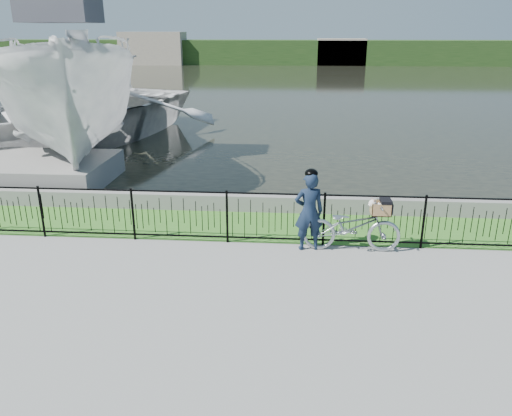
# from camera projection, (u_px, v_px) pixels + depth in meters

# --- Properties ---
(ground) EXTENTS (120.00, 120.00, 0.00)m
(ground) POSITION_uv_depth(u_px,v_px,m) (271.00, 279.00, 8.97)
(ground) COLOR gray
(ground) RESTS_ON ground
(grass_strip) EXTENTS (60.00, 2.00, 0.01)m
(grass_strip) POSITION_uv_depth(u_px,v_px,m) (277.00, 226.00, 11.41)
(grass_strip) COLOR #397524
(grass_strip) RESTS_ON ground
(water) EXTENTS (120.00, 120.00, 0.00)m
(water) POSITION_uv_depth(u_px,v_px,m) (291.00, 86.00, 39.95)
(water) COLOR black
(water) RESTS_ON ground
(quay_wall) EXTENTS (60.00, 0.30, 0.40)m
(quay_wall) POSITION_uv_depth(u_px,v_px,m) (278.00, 203.00, 12.29)
(quay_wall) COLOR gray
(quay_wall) RESTS_ON ground
(fence) EXTENTS (14.00, 0.06, 1.15)m
(fence) POSITION_uv_depth(u_px,v_px,m) (275.00, 218.00, 10.28)
(fence) COLOR black
(fence) RESTS_ON ground
(far_treeline) EXTENTS (120.00, 6.00, 3.00)m
(far_treeline) POSITION_uv_depth(u_px,v_px,m) (294.00, 52.00, 64.79)
(far_treeline) COLOR #264319
(far_treeline) RESTS_ON ground
(far_building_left) EXTENTS (8.00, 4.00, 4.00)m
(far_building_left) POSITION_uv_depth(u_px,v_px,m) (153.00, 48.00, 64.05)
(far_building_left) COLOR gray
(far_building_left) RESTS_ON ground
(far_building_right) EXTENTS (6.00, 3.00, 3.20)m
(far_building_right) POSITION_uv_depth(u_px,v_px,m) (341.00, 52.00, 62.91)
(far_building_right) COLOR gray
(far_building_right) RESTS_ON ground
(bicycle_rig) EXTENTS (1.95, 0.68, 1.12)m
(bicycle_rig) POSITION_uv_depth(u_px,v_px,m) (352.00, 226.00, 10.00)
(bicycle_rig) COLOR #A6ACB2
(bicycle_rig) RESTS_ON ground
(cyclist) EXTENTS (0.64, 0.48, 1.69)m
(cyclist) POSITION_uv_depth(u_px,v_px,m) (309.00, 210.00, 9.95)
(cyclist) COLOR #121F33
(cyclist) RESTS_ON ground
(boat_near) EXTENTS (8.32, 11.70, 6.04)m
(boat_near) POSITION_uv_depth(u_px,v_px,m) (70.00, 96.00, 16.15)
(boat_near) COLOR silver
(boat_near) RESTS_ON water
(boat_far) EXTENTS (11.47, 13.53, 2.38)m
(boat_far) POSITION_uv_depth(u_px,v_px,m) (79.00, 111.00, 19.78)
(boat_far) COLOR silver
(boat_far) RESTS_ON water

